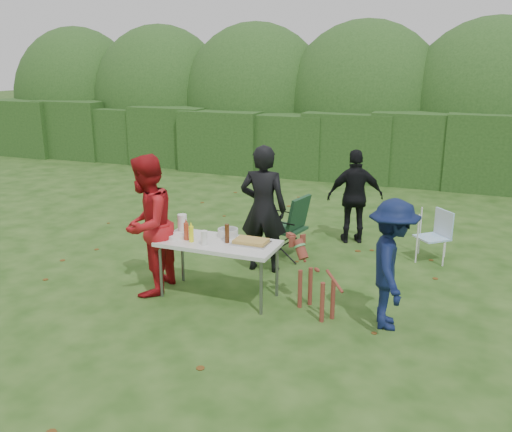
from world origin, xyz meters
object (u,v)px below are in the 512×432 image
at_px(camping_chair, 285,225).
at_px(paper_towel_roll, 182,224).
at_px(person_cook, 263,209).
at_px(beer_bottle, 227,234).
at_px(mustard_bottle, 191,234).
at_px(folding_table, 218,246).
at_px(person_black_puffy, 355,197).
at_px(child, 392,265).
at_px(lawn_chair, 432,235).
at_px(dog, 316,280).
at_px(ketchup_bottle, 186,231).
at_px(person_red_jacket, 147,225).

distance_m(camping_chair, paper_towel_roll, 1.89).
distance_m(person_cook, beer_bottle, 1.08).
relative_size(mustard_bottle, beer_bottle, 0.83).
height_order(folding_table, person_black_puffy, person_black_puffy).
relative_size(folding_table, person_cook, 0.83).
xyz_separation_m(folding_table, person_black_puffy, (1.14, 2.78, 0.09)).
distance_m(folding_table, beer_bottle, 0.21).
height_order(person_black_puffy, camping_chair, person_black_puffy).
bearing_deg(mustard_bottle, child, 2.80).
height_order(camping_chair, lawn_chair, camping_chair).
bearing_deg(mustard_bottle, person_cook, 67.58).
xyz_separation_m(dog, ketchup_bottle, (-1.68, -0.08, 0.43)).
distance_m(person_black_puffy, ketchup_bottle, 3.26).
bearing_deg(paper_towel_roll, lawn_chair, 37.21).
bearing_deg(person_black_puffy, paper_towel_roll, 35.69).
relative_size(folding_table, mustard_bottle, 7.50).
height_order(lawn_chair, mustard_bottle, mustard_bottle).
bearing_deg(ketchup_bottle, person_black_puffy, 61.70).
xyz_separation_m(person_black_puffy, camping_chair, (-0.84, -1.03, -0.28)).
height_order(person_cook, paper_towel_roll, person_cook).
xyz_separation_m(person_black_puffy, child, (0.98, -2.79, -0.03)).
height_order(person_red_jacket, lawn_chair, person_red_jacket).
relative_size(dog, mustard_bottle, 4.41).
bearing_deg(folding_table, lawn_chair, 44.67).
bearing_deg(camping_chair, person_cook, 93.48).
relative_size(dog, beer_bottle, 3.67).
relative_size(child, lawn_chair, 1.93).
xyz_separation_m(lawn_chair, mustard_bottle, (-2.71, -2.51, 0.45)).
relative_size(person_black_puffy, child, 1.04).
height_order(person_cook, child, person_cook).
bearing_deg(lawn_chair, beer_bottle, 4.58).
bearing_deg(person_cook, child, 143.49).
height_order(camping_chair, ketchup_bottle, camping_chair).
distance_m(folding_table, paper_towel_roll, 0.61).
bearing_deg(person_red_jacket, dog, 88.33).
bearing_deg(dog, person_black_puffy, -49.72).
bearing_deg(folding_table, dog, -0.09).
bearing_deg(ketchup_bottle, folding_table, 11.54).
relative_size(dog, ketchup_bottle, 4.01).
distance_m(camping_chair, ketchup_bottle, 1.99).
distance_m(person_red_jacket, lawn_chair, 4.22).
relative_size(camping_chair, ketchup_bottle, 4.44).
xyz_separation_m(person_red_jacket, beer_bottle, (1.03, 0.19, -0.04)).
distance_m(person_black_puffy, lawn_chair, 1.38).
relative_size(folding_table, beer_bottle, 6.25).
height_order(dog, lawn_chair, dog).
bearing_deg(person_red_jacket, paper_towel_roll, 125.67).
bearing_deg(child, person_red_jacket, 80.88).
relative_size(person_red_jacket, mustard_bottle, 9.01).
height_order(person_red_jacket, paper_towel_roll, person_red_jacket).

